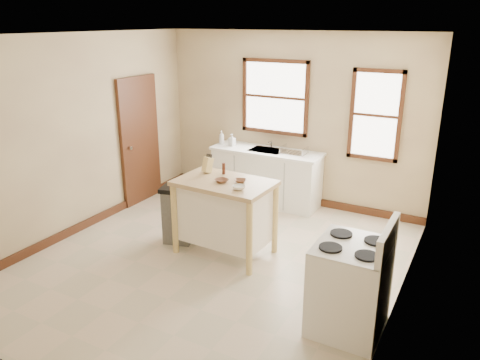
{
  "coord_description": "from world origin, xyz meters",
  "views": [
    {
      "loc": [
        2.86,
        -4.55,
        2.97
      ],
      "look_at": [
        0.17,
        0.4,
        1.02
      ],
      "focal_mm": 35.0,
      "sensor_mm": 36.0,
      "label": 1
    }
  ],
  "objects_px": {
    "pepper_grinder": "(224,169)",
    "gas_stove": "(351,275)",
    "trash_bin": "(178,214)",
    "kitchen_island": "(225,217)",
    "soap_bottle_b": "(232,140)",
    "bowl_a": "(222,181)",
    "bowl_c": "(239,188)",
    "knife_block": "(208,165)",
    "dish_rack": "(294,151)",
    "bowl_b": "(240,181)",
    "soap_bottle_a": "(221,137)"
  },
  "relations": [
    {
      "from": "knife_block",
      "to": "kitchen_island",
      "type": "bearing_deg",
      "value": -9.04
    },
    {
      "from": "dish_rack",
      "to": "kitchen_island",
      "type": "bearing_deg",
      "value": -78.94
    },
    {
      "from": "soap_bottle_a",
      "to": "bowl_c",
      "type": "height_order",
      "value": "soap_bottle_a"
    },
    {
      "from": "soap_bottle_b",
      "to": "gas_stove",
      "type": "height_order",
      "value": "gas_stove"
    },
    {
      "from": "kitchen_island",
      "to": "trash_bin",
      "type": "distance_m",
      "value": 0.74
    },
    {
      "from": "bowl_b",
      "to": "bowl_c",
      "type": "relative_size",
      "value": 0.97
    },
    {
      "from": "bowl_b",
      "to": "pepper_grinder",
      "type": "bearing_deg",
      "value": 152.2
    },
    {
      "from": "soap_bottle_b",
      "to": "kitchen_island",
      "type": "distance_m",
      "value": 2.14
    },
    {
      "from": "dish_rack",
      "to": "bowl_b",
      "type": "relative_size",
      "value": 2.68
    },
    {
      "from": "soap_bottle_b",
      "to": "dish_rack",
      "type": "bearing_deg",
      "value": 12.29
    },
    {
      "from": "soap_bottle_a",
      "to": "bowl_b",
      "type": "xyz_separation_m",
      "value": [
        1.35,
        -1.82,
        -0.01
      ]
    },
    {
      "from": "trash_bin",
      "to": "kitchen_island",
      "type": "bearing_deg",
      "value": -12.75
    },
    {
      "from": "bowl_a",
      "to": "trash_bin",
      "type": "bearing_deg",
      "value": 177.91
    },
    {
      "from": "pepper_grinder",
      "to": "bowl_c",
      "type": "bearing_deg",
      "value": -42.83
    },
    {
      "from": "bowl_a",
      "to": "trash_bin",
      "type": "height_order",
      "value": "bowl_a"
    },
    {
      "from": "dish_rack",
      "to": "bowl_c",
      "type": "distance_m",
      "value": 2.1
    },
    {
      "from": "bowl_b",
      "to": "trash_bin",
      "type": "bearing_deg",
      "value": -174.75
    },
    {
      "from": "knife_block",
      "to": "trash_bin",
      "type": "bearing_deg",
      "value": -128.93
    },
    {
      "from": "knife_block",
      "to": "bowl_c",
      "type": "bearing_deg",
      "value": -10.51
    },
    {
      "from": "knife_block",
      "to": "bowl_b",
      "type": "distance_m",
      "value": 0.6
    },
    {
      "from": "knife_block",
      "to": "dish_rack",
      "type": "bearing_deg",
      "value": 90.83
    },
    {
      "from": "knife_block",
      "to": "soap_bottle_b",
      "type": "bearing_deg",
      "value": 127.27
    },
    {
      "from": "bowl_c",
      "to": "trash_bin",
      "type": "xyz_separation_m",
      "value": [
        -1.04,
        0.16,
        -0.62
      ]
    },
    {
      "from": "knife_block",
      "to": "pepper_grinder",
      "type": "relative_size",
      "value": 1.33
    },
    {
      "from": "knife_block",
      "to": "bowl_a",
      "type": "height_order",
      "value": "knife_block"
    },
    {
      "from": "bowl_c",
      "to": "bowl_b",
      "type": "bearing_deg",
      "value": 114.79
    },
    {
      "from": "soap_bottle_b",
      "to": "bowl_b",
      "type": "distance_m",
      "value": 2.12
    },
    {
      "from": "bowl_a",
      "to": "bowl_c",
      "type": "height_order",
      "value": "bowl_c"
    },
    {
      "from": "soap_bottle_b",
      "to": "pepper_grinder",
      "type": "xyz_separation_m",
      "value": [
        0.78,
        -1.61,
        0.06
      ]
    },
    {
      "from": "kitchen_island",
      "to": "bowl_a",
      "type": "distance_m",
      "value": 0.53
    },
    {
      "from": "soap_bottle_b",
      "to": "knife_block",
      "type": "relative_size",
      "value": 1.04
    },
    {
      "from": "knife_block",
      "to": "bowl_a",
      "type": "relative_size",
      "value": 1.21
    },
    {
      "from": "soap_bottle_b",
      "to": "knife_block",
      "type": "bearing_deg",
      "value": -61.98
    },
    {
      "from": "trash_bin",
      "to": "gas_stove",
      "type": "distance_m",
      "value": 2.75
    },
    {
      "from": "soap_bottle_b",
      "to": "kitchen_island",
      "type": "bearing_deg",
      "value": -53.86
    },
    {
      "from": "trash_bin",
      "to": "soap_bottle_b",
      "type": "bearing_deg",
      "value": 81.24
    },
    {
      "from": "soap_bottle_b",
      "to": "dish_rack",
      "type": "relative_size",
      "value": 0.52
    },
    {
      "from": "bowl_a",
      "to": "trash_bin",
      "type": "xyz_separation_m",
      "value": [
        -0.72,
        0.03,
        -0.62
      ]
    },
    {
      "from": "bowl_a",
      "to": "gas_stove",
      "type": "xyz_separation_m",
      "value": [
        1.91,
        -0.76,
        -0.43
      ]
    },
    {
      "from": "bowl_b",
      "to": "soap_bottle_a",
      "type": "bearing_deg",
      "value": 126.62
    },
    {
      "from": "bowl_a",
      "to": "bowl_b",
      "type": "distance_m",
      "value": 0.23
    },
    {
      "from": "pepper_grinder",
      "to": "trash_bin",
      "type": "xyz_separation_m",
      "value": [
        -0.58,
        -0.27,
        -0.68
      ]
    },
    {
      "from": "pepper_grinder",
      "to": "gas_stove",
      "type": "distance_m",
      "value": 2.35
    },
    {
      "from": "bowl_b",
      "to": "trash_bin",
      "type": "relative_size",
      "value": 0.18
    },
    {
      "from": "soap_bottle_b",
      "to": "trash_bin",
      "type": "bearing_deg",
      "value": -74.43
    },
    {
      "from": "soap_bottle_b",
      "to": "bowl_c",
      "type": "xyz_separation_m",
      "value": [
        1.24,
        -2.04,
        0.01
      ]
    },
    {
      "from": "pepper_grinder",
      "to": "gas_stove",
      "type": "relative_size",
      "value": 0.13
    },
    {
      "from": "kitchen_island",
      "to": "bowl_b",
      "type": "bearing_deg",
      "value": 18.63
    },
    {
      "from": "soap_bottle_b",
      "to": "bowl_c",
      "type": "distance_m",
      "value": 2.39
    },
    {
      "from": "dish_rack",
      "to": "bowl_c",
      "type": "xyz_separation_m",
      "value": [
        0.13,
        -2.09,
        0.06
      ]
    }
  ]
}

